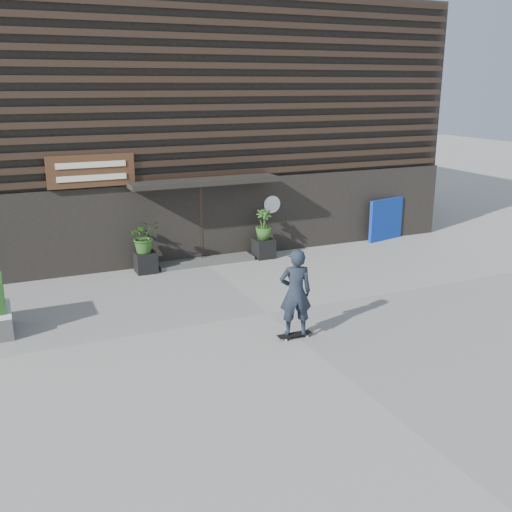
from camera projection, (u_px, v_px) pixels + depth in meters
name	position (u px, v px, depth m)	size (l,w,h in m)	color
ground	(268.00, 313.00, 14.28)	(80.00, 80.00, 0.00)	gray
entrance_step	(205.00, 261.00, 18.30)	(3.00, 0.80, 0.12)	#484846
planter_pot_left	(146.00, 262.00, 17.33)	(0.60, 0.60, 0.60)	black
bamboo_left	(144.00, 237.00, 17.11)	(0.86, 0.75, 0.96)	#2D591E
planter_pot_right	(264.00, 248.00, 18.80)	(0.60, 0.60, 0.60)	black
bamboo_right	(264.00, 224.00, 18.58)	(0.54, 0.54, 0.96)	#2D591E
blue_tarp	(386.00, 220.00, 20.82)	(1.57, 0.12, 1.47)	#0B2C99
building	(155.00, 121.00, 21.92)	(18.00, 11.00, 8.00)	black
skateboarder	(295.00, 293.00, 12.60)	(0.79, 0.63, 2.01)	black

